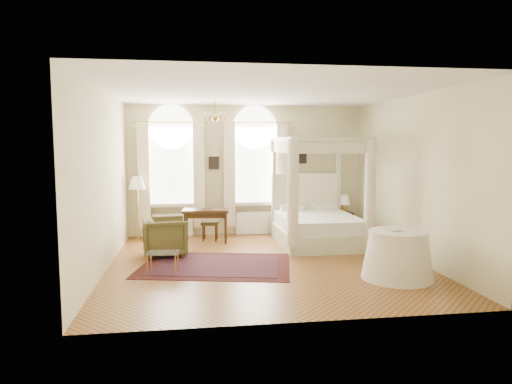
# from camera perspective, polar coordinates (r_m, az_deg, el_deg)

# --- Properties ---
(ground) EXTENTS (6.00, 6.00, 0.00)m
(ground) POSITION_cam_1_polar(r_m,az_deg,el_deg) (9.03, 1.23, -8.89)
(ground) COLOR #935A2A
(ground) RESTS_ON ground
(room_walls) EXTENTS (6.00, 6.00, 6.00)m
(room_walls) POSITION_cam_1_polar(r_m,az_deg,el_deg) (8.73, 1.26, 3.77)
(room_walls) COLOR beige
(room_walls) RESTS_ON ground
(window_left) EXTENTS (1.62, 0.27, 3.29)m
(window_left) POSITION_cam_1_polar(r_m,az_deg,el_deg) (11.52, -10.47, 1.76)
(window_left) COLOR white
(window_left) RESTS_ON room_walls
(window_right) EXTENTS (1.62, 0.27, 3.29)m
(window_right) POSITION_cam_1_polar(r_m,az_deg,el_deg) (11.63, -0.07, 1.89)
(window_right) COLOR white
(window_right) RESTS_ON room_walls
(chandelier) EXTENTS (0.51, 0.45, 0.50)m
(chandelier) POSITION_cam_1_polar(r_m,az_deg,el_deg) (9.84, -5.13, 9.39)
(chandelier) COLOR #BB8F3E
(chandelier) RESTS_ON room_walls
(wall_pictures) EXTENTS (2.54, 0.03, 0.39)m
(wall_pictures) POSITION_cam_1_polar(r_m,az_deg,el_deg) (11.69, -0.69, 3.89)
(wall_pictures) COLOR black
(wall_pictures) RESTS_ON room_walls
(canopy_bed) EXTENTS (1.90, 2.30, 2.46)m
(canopy_bed) POSITION_cam_1_polar(r_m,az_deg,el_deg) (10.69, 7.73, -3.53)
(canopy_bed) COLOR #BBBE9A
(canopy_bed) RESTS_ON ground
(nightstand) EXTENTS (0.42, 0.39, 0.55)m
(nightstand) POSITION_cam_1_polar(r_m,az_deg,el_deg) (12.15, 10.96, -3.80)
(nightstand) COLOR #331E0E
(nightstand) RESTS_ON ground
(nightstand_lamp) EXTENTS (0.31, 0.31, 0.45)m
(nightstand_lamp) POSITION_cam_1_polar(r_m,az_deg,el_deg) (12.08, 10.96, -1.11)
(nightstand_lamp) COLOR #BB8F3E
(nightstand_lamp) RESTS_ON nightstand
(writing_desk) EXTENTS (1.11, 0.66, 0.80)m
(writing_desk) POSITION_cam_1_polar(r_m,az_deg,el_deg) (10.79, -6.30, -2.76)
(writing_desk) COLOR #331E0E
(writing_desk) RESTS_ON ground
(laptop) EXTENTS (0.35, 0.28, 0.02)m
(laptop) POSITION_cam_1_polar(r_m,az_deg,el_deg) (10.68, -6.17, -2.16)
(laptop) COLOR black
(laptop) RESTS_ON writing_desk
(stool) EXTENTS (0.46, 0.46, 0.47)m
(stool) POSITION_cam_1_polar(r_m,az_deg,el_deg) (11.09, -5.77, -4.05)
(stool) COLOR #423C1C
(stool) RESTS_ON ground
(armchair) EXTENTS (0.99, 0.97, 0.80)m
(armchair) POSITION_cam_1_polar(r_m,az_deg,el_deg) (9.73, -11.29, -5.49)
(armchair) COLOR #46401E
(armchair) RESTS_ON ground
(coffee_table) EXTENTS (0.60, 0.45, 0.39)m
(coffee_table) POSITION_cam_1_polar(r_m,az_deg,el_deg) (8.44, -11.57, -7.63)
(coffee_table) COLOR silver
(coffee_table) RESTS_ON ground
(floor_lamp) EXTENTS (0.40, 0.40, 1.55)m
(floor_lamp) POSITION_cam_1_polar(r_m,az_deg,el_deg) (11.21, -14.63, 0.70)
(floor_lamp) COLOR #BB8F3E
(floor_lamp) RESTS_ON ground
(oriental_rug) EXTENTS (3.18, 2.56, 0.01)m
(oriental_rug) POSITION_cam_1_polar(r_m,az_deg,el_deg) (8.89, -5.06, -9.10)
(oriental_rug) COLOR #441410
(oriental_rug) RESTS_ON ground
(side_table) EXTENTS (1.22, 1.22, 0.84)m
(side_table) POSITION_cam_1_polar(r_m,az_deg,el_deg) (8.32, 17.27, -7.55)
(side_table) COLOR beige
(side_table) RESTS_ON ground
(book) EXTENTS (0.23, 0.29, 0.02)m
(book) POSITION_cam_1_polar(r_m,az_deg,el_deg) (8.20, 16.23, -4.58)
(book) COLOR black
(book) RESTS_ON side_table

